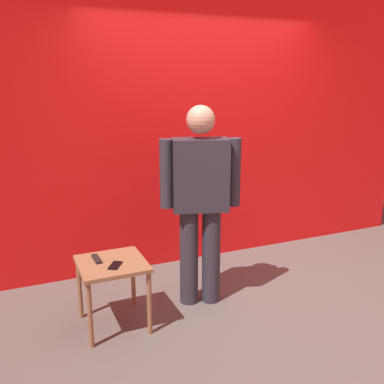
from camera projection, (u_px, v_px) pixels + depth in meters
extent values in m
plane|color=#59544F|center=(271.00, 312.00, 3.62)|extent=(12.00, 12.00, 0.00)
cube|color=red|center=(203.00, 108.00, 4.43)|extent=(5.18, 0.12, 3.20)
cylinder|color=#2D2D38|center=(189.00, 257.00, 3.70)|extent=(0.20, 0.20, 0.84)
cylinder|color=#2D2D38|center=(211.00, 256.00, 3.72)|extent=(0.20, 0.20, 0.84)
cube|color=#2D2D38|center=(200.00, 175.00, 3.54)|extent=(0.50, 0.35, 0.59)
cube|color=red|center=(199.00, 168.00, 3.64)|extent=(0.12, 0.05, 0.50)
cube|color=#384C99|center=(199.00, 170.00, 3.65)|extent=(0.05, 0.02, 0.45)
cylinder|color=#2D2D38|center=(166.00, 174.00, 3.50)|extent=(0.14, 0.14, 0.56)
cylinder|color=#2D2D38|center=(234.00, 172.00, 3.56)|extent=(0.14, 0.14, 0.56)
sphere|color=tan|center=(201.00, 120.00, 3.42)|extent=(0.23, 0.23, 0.23)
cube|color=olive|center=(112.00, 264.00, 3.31)|extent=(0.50, 0.50, 0.03)
cylinder|color=olive|center=(90.00, 315.00, 3.09)|extent=(0.04, 0.04, 0.51)
cylinder|color=olive|center=(149.00, 303.00, 3.27)|extent=(0.04, 0.04, 0.51)
cylinder|color=olive|center=(80.00, 289.00, 3.49)|extent=(0.04, 0.04, 0.51)
cylinder|color=olive|center=(133.00, 279.00, 3.66)|extent=(0.04, 0.04, 0.51)
cube|color=black|center=(115.00, 265.00, 3.23)|extent=(0.14, 0.16, 0.01)
cube|color=black|center=(97.00, 259.00, 3.34)|extent=(0.05, 0.17, 0.02)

